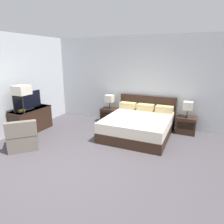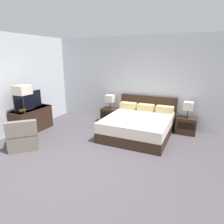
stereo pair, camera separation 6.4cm
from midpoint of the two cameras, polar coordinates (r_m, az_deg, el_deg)
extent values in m
plane|color=#4C474C|center=(4.26, -10.14, -15.95)|extent=(9.91, 9.91, 0.00)
cube|color=silver|center=(6.67, 5.91, 8.75)|extent=(6.67, 0.06, 2.84)
cube|color=silver|center=(6.57, -24.11, 7.36)|extent=(0.06, 5.10, 2.84)
cube|color=#332116|center=(5.79, 7.61, -5.46)|extent=(1.74, 1.94, 0.28)
cube|color=beige|center=(5.70, 7.71, -2.85)|extent=(1.73, 1.92, 0.28)
cube|color=#332116|center=(6.59, 10.32, 0.32)|extent=(1.81, 0.05, 0.99)
cube|color=#D6BC7F|center=(6.54, 4.98, 1.84)|extent=(0.51, 0.28, 0.20)
cube|color=#D6BC7F|center=(6.37, 9.94, 1.29)|extent=(0.51, 0.28, 0.20)
cube|color=#D6BC7F|center=(6.25, 15.12, 0.70)|extent=(0.51, 0.28, 0.20)
cube|color=#332116|center=(6.88, -0.29, -0.93)|extent=(0.55, 0.42, 0.49)
cube|color=black|center=(6.68, -1.05, -0.99)|extent=(0.47, 0.01, 0.22)
cube|color=#332116|center=(6.29, 20.74, -3.61)|extent=(0.55, 0.42, 0.49)
cube|color=black|center=(6.08, 20.62, -3.77)|extent=(0.47, 0.01, 0.22)
cylinder|color=#332D28|center=(6.81, -0.30, 1.13)|extent=(0.11, 0.11, 0.02)
cylinder|color=#332D28|center=(6.78, -0.30, 2.05)|extent=(0.02, 0.02, 0.21)
cube|color=beige|center=(6.73, -0.30, 3.87)|extent=(0.26, 0.26, 0.24)
cylinder|color=#332D28|center=(6.21, 20.97, -1.37)|extent=(0.11, 0.11, 0.02)
cylinder|color=#332D28|center=(6.18, 21.07, -0.38)|extent=(0.02, 0.02, 0.21)
cube|color=beige|center=(6.13, 21.27, 1.60)|extent=(0.26, 0.26, 0.24)
cube|color=#332116|center=(6.52, -21.60, -2.06)|extent=(0.52, 1.22, 0.71)
cube|color=#382419|center=(6.43, -21.90, 0.84)|extent=(0.53, 1.25, 0.02)
cube|color=black|center=(6.38, -22.32, 0.89)|extent=(0.18, 0.31, 0.02)
cube|color=black|center=(6.33, -22.56, 3.09)|extent=(0.04, 0.98, 0.51)
cube|color=black|center=(6.31, -22.43, 3.08)|extent=(0.01, 0.96, 0.48)
cube|color=#383333|center=(6.18, -24.31, 0.28)|extent=(0.21, 0.20, 0.04)
cube|color=gold|center=(6.17, -24.38, 0.62)|extent=(0.27, 0.19, 0.04)
cube|color=#70665B|center=(5.51, -23.63, -7.16)|extent=(0.96, 0.96, 0.40)
cube|color=#70665B|center=(5.13, -24.22, -4.36)|extent=(0.59, 0.60, 0.36)
cube|color=#70665B|center=(5.44, -27.06, -4.59)|extent=(0.51, 0.50, 0.18)
cube|color=#70665B|center=(5.40, -20.85, -4.04)|extent=(0.51, 0.50, 0.18)
cylinder|color=#332D28|center=(6.19, -22.68, -6.46)|extent=(0.28, 0.28, 0.02)
cylinder|color=#332D28|center=(6.00, -23.29, -1.02)|extent=(0.03, 0.03, 1.20)
cube|color=beige|center=(5.84, -24.05, 5.79)|extent=(0.38, 0.38, 0.25)
camera|label=1|loc=(0.03, -89.66, 0.10)|focal=32.00mm
camera|label=2|loc=(0.03, 90.34, -0.10)|focal=32.00mm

